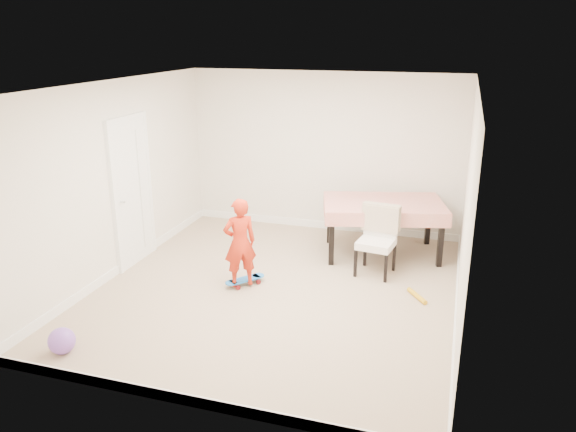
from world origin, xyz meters
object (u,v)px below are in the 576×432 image
(dining_chair, at_px, (376,241))
(balloon, at_px, (62,341))
(child, at_px, (240,245))
(dining_table, at_px, (382,228))
(skateboard, at_px, (245,282))

(dining_chair, bearing_deg, balloon, -125.11)
(child, relative_size, balloon, 4.19)
(dining_table, bearing_deg, dining_chair, -103.30)
(skateboard, bearing_deg, dining_chair, -22.03)
(skateboard, xyz_separation_m, balloon, (-1.21, -2.11, 0.10))
(skateboard, distance_m, child, 0.55)
(dining_table, height_order, dining_chair, dining_chair)
(skateboard, bearing_deg, balloon, -170.60)
(dining_table, relative_size, child, 1.47)
(dining_table, xyz_separation_m, skateboard, (-1.56, -1.62, -0.36))
(dining_chair, xyz_separation_m, skateboard, (-1.58, -0.87, -0.43))
(dining_table, bearing_deg, child, -147.73)
(dining_table, relative_size, balloon, 6.17)
(child, height_order, balloon, child)
(dining_table, distance_m, balloon, 4.65)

